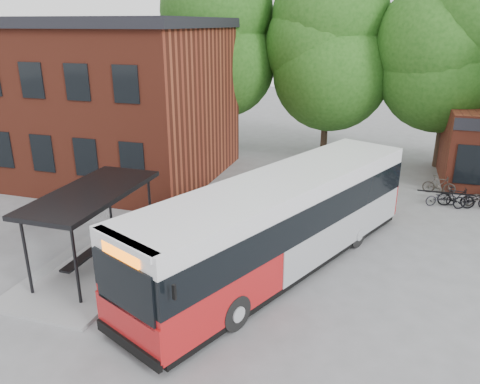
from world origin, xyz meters
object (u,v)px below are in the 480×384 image
(bicycle_2, at_px, (473,199))
(bicycle_4, at_px, (480,198))
(city_bus, at_px, (282,224))
(bicycle_1, at_px, (439,185))
(bicycle_3, at_px, (456,197))
(bicycle_0, at_px, (441,198))
(bus_shelter, at_px, (95,229))

(bicycle_2, distance_m, bicycle_4, 0.68)
(city_bus, distance_m, bicycle_1, 11.61)
(bicycle_3, distance_m, bicycle_4, 1.23)
(bicycle_0, xyz_separation_m, bicycle_4, (1.75, 0.51, 0.01))
(city_bus, bearing_deg, bicycle_0, 77.79)
(bus_shelter, bearing_deg, bicycle_0, 39.43)
(bicycle_1, relative_size, bicycle_3, 0.97)
(bicycle_0, height_order, bicycle_2, bicycle_2)
(bicycle_2, bearing_deg, city_bus, 120.39)
(bus_shelter, bearing_deg, bicycle_3, 37.99)
(bicycle_1, bearing_deg, city_bus, 154.58)
(bicycle_4, bearing_deg, bicycle_3, 94.83)
(bicycle_1, xyz_separation_m, bicycle_3, (0.61, -1.74, 0.01))
(bicycle_1, xyz_separation_m, bicycle_2, (1.31, -1.76, -0.01))
(bus_shelter, distance_m, bicycle_0, 15.85)
(city_bus, height_order, bicycle_3, city_bus)
(bicycle_2, bearing_deg, bus_shelter, 109.01)
(bicycle_2, relative_size, bicycle_3, 1.09)
(bicycle_0, relative_size, bicycle_4, 0.97)
(bicycle_4, bearing_deg, bicycle_0, 86.11)
(bicycle_3, relative_size, bicycle_4, 1.06)
(bicycle_0, relative_size, bicycle_3, 0.92)
(bicycle_3, bearing_deg, bicycle_2, -85.84)
(bicycle_0, xyz_separation_m, bicycle_3, (0.64, -0.01, 0.10))
(bicycle_1, bearing_deg, bicycle_3, -154.81)
(city_bus, xyz_separation_m, bicycle_0, (5.99, 8.12, -1.27))
(bicycle_2, relative_size, bicycle_4, 1.16)
(bicycle_1, relative_size, bicycle_2, 0.89)
(bus_shelter, xyz_separation_m, city_bus, (6.22, 1.92, 0.22))
(city_bus, bearing_deg, bus_shelter, -138.67)
(bicycle_0, xyz_separation_m, bicycle_1, (0.03, 1.73, 0.08))
(bus_shelter, distance_m, city_bus, 6.51)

